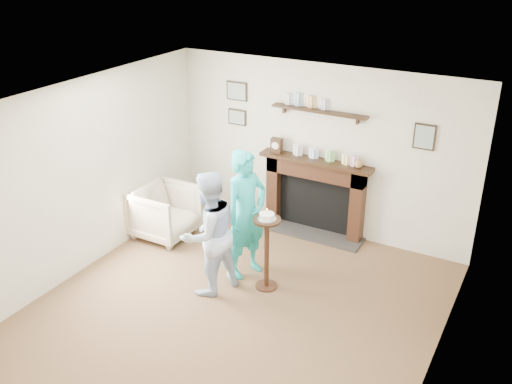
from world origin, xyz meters
TOP-DOWN VIEW (x-y plane):
  - ground at (0.00, 0.00)m, footprint 5.00×5.00m
  - room_shell at (-0.00, 0.69)m, footprint 4.54×5.02m
  - armchair at (-1.85, 1.22)m, footprint 0.84×0.82m
  - man at (-0.50, 0.35)m, footprint 0.82×0.92m
  - woman at (-0.30, 0.91)m, footprint 0.59×0.72m
  - pedestal_table at (0.09, 0.74)m, footprint 0.34×0.34m

SIDE VIEW (x-z plane):
  - ground at x=0.00m, z-range 0.00..0.00m
  - armchair at x=-1.85m, z-range -0.38..0.38m
  - man at x=-0.50m, z-range -0.79..0.79m
  - woman at x=-0.30m, z-range -0.85..0.85m
  - pedestal_table at x=0.09m, z-range 0.13..1.23m
  - room_shell at x=0.00m, z-range 0.36..2.88m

